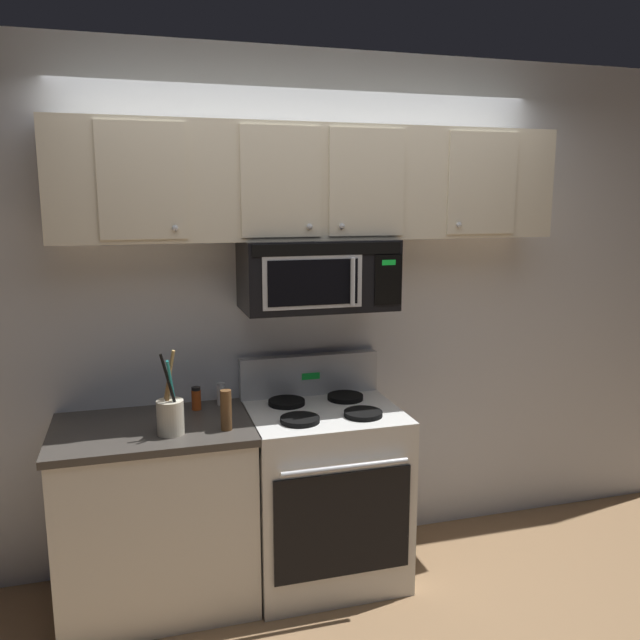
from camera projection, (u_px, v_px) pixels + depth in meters
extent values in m
plane|color=#93704C|center=(349.00, 621.00, 3.03)|extent=(8.00, 8.00, 0.00)
cube|color=silver|center=(305.00, 310.00, 3.53)|extent=(5.20, 0.10, 2.70)
cube|color=white|center=(324.00, 493.00, 3.34)|extent=(0.76, 0.64, 0.90)
cube|color=black|center=(343.00, 525.00, 3.04)|extent=(0.67, 0.01, 0.52)
cylinder|color=#B7BABF|center=(346.00, 467.00, 2.96)|extent=(0.61, 0.03, 0.03)
cube|color=#B7BABF|center=(309.00, 374.00, 3.51)|extent=(0.76, 0.07, 0.22)
cube|color=#19D83F|center=(311.00, 376.00, 3.48)|extent=(0.10, 0.00, 0.04)
cylinder|color=black|center=(300.00, 420.00, 3.08)|extent=(0.19, 0.19, 0.02)
cylinder|color=black|center=(363.00, 414.00, 3.17)|extent=(0.19, 0.19, 0.02)
cylinder|color=black|center=(287.00, 402.00, 3.35)|extent=(0.19, 0.19, 0.02)
cylinder|color=black|center=(345.00, 397.00, 3.43)|extent=(0.19, 0.19, 0.02)
cube|color=black|center=(317.00, 274.00, 3.25)|extent=(0.76, 0.39, 0.35)
cube|color=black|center=(328.00, 249.00, 3.04)|extent=(0.73, 0.01, 0.06)
cube|color=#B7BABF|center=(313.00, 282.00, 3.05)|extent=(0.49, 0.01, 0.25)
cube|color=black|center=(313.00, 283.00, 3.05)|extent=(0.44, 0.01, 0.22)
cube|color=black|center=(388.00, 280.00, 3.15)|extent=(0.14, 0.01, 0.25)
cube|color=#19D83F|center=(389.00, 262.00, 3.13)|extent=(0.07, 0.00, 0.03)
cylinder|color=#B7BABF|center=(353.00, 282.00, 3.08)|extent=(0.02, 0.02, 0.23)
cube|color=beige|center=(315.00, 183.00, 3.20)|extent=(2.50, 0.33, 0.55)
cube|color=beige|center=(142.00, 181.00, 2.81)|extent=(0.38, 0.01, 0.51)
sphere|color=#B7BABF|center=(175.00, 228.00, 2.87)|extent=(0.03, 0.03, 0.03)
cube|color=beige|center=(281.00, 182.00, 2.98)|extent=(0.38, 0.01, 0.51)
sphere|color=#B7BABF|center=(310.00, 227.00, 3.04)|extent=(0.03, 0.03, 0.03)
cube|color=beige|center=(367.00, 183.00, 3.10)|extent=(0.38, 0.01, 0.51)
sphere|color=#B7BABF|center=(342.00, 226.00, 3.08)|extent=(0.03, 0.03, 0.03)
cube|color=beige|center=(482.00, 183.00, 3.26)|extent=(0.38, 0.01, 0.51)
sphere|color=#B7BABF|center=(459.00, 225.00, 3.25)|extent=(0.03, 0.03, 0.03)
cube|color=white|center=(157.00, 517.00, 3.13)|extent=(0.90, 0.62, 0.86)
cube|color=#423D38|center=(152.00, 429.00, 3.05)|extent=(0.93, 0.65, 0.03)
cylinder|color=beige|center=(170.00, 417.00, 2.91)|extent=(0.12, 0.12, 0.16)
cylinder|color=teal|center=(172.00, 388.00, 2.87)|extent=(0.05, 0.08, 0.27)
cylinder|color=tan|center=(168.00, 382.00, 2.90)|extent=(0.07, 0.07, 0.31)
cylinder|color=black|center=(170.00, 386.00, 2.86)|extent=(0.08, 0.02, 0.30)
cylinder|color=olive|center=(168.00, 391.00, 2.89)|extent=(0.05, 0.02, 0.23)
cylinder|color=white|center=(221.00, 395.00, 3.34)|extent=(0.04, 0.04, 0.10)
cylinder|color=#B7BABF|center=(221.00, 384.00, 3.33)|extent=(0.04, 0.04, 0.02)
cylinder|color=brown|center=(226.00, 410.00, 2.97)|extent=(0.05, 0.05, 0.19)
cylinder|color=#C64C19|center=(196.00, 400.00, 3.26)|extent=(0.05, 0.05, 0.10)
cylinder|color=black|center=(196.00, 389.00, 3.25)|extent=(0.05, 0.05, 0.02)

